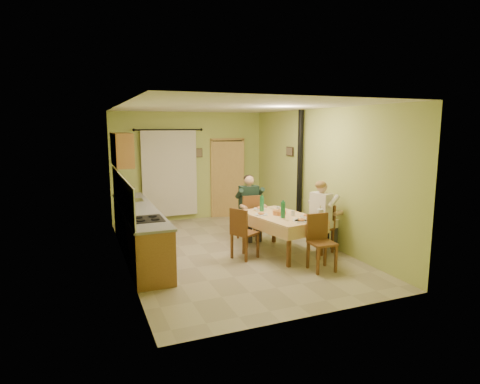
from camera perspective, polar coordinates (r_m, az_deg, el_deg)
name	(u,v)px	position (r m, az deg, el deg)	size (l,w,h in m)	color
floor	(230,251)	(8.04, -1.40, -8.33)	(4.00, 6.00, 0.01)	tan
room_shell	(230,159)	(7.69, -1.45, 4.71)	(4.04, 6.04, 2.82)	#BBCA68
kitchen_run	(139,231)	(7.88, -14.20, -5.34)	(0.64, 3.64, 1.56)	brown
upper_cabinets	(122,150)	(8.93, -16.48, 5.81)	(0.35, 1.40, 0.70)	brown
curtain	(170,173)	(10.37, -9.98, 2.69)	(1.70, 0.07, 2.22)	black
doorway	(228,178)	(10.85, -1.72, 1.99)	(0.96, 0.28, 2.15)	black
dining_table	(281,234)	(7.81, 5.81, -6.00)	(1.26, 1.77, 0.76)	#E3B679
tableware	(285,213)	(7.63, 6.39, -2.93)	(0.97, 1.58, 0.33)	white
chair_far	(249,227)	(8.69, 1.36, -4.98)	(0.46, 0.46, 1.01)	brown
chair_near	(321,254)	(7.06, 11.49, -8.59)	(0.42, 0.42, 0.96)	brown
chair_right	(321,238)	(8.04, 11.50, -6.37)	(0.47, 0.47, 0.94)	brown
chair_left	(244,243)	(7.52, 0.63, -7.27)	(0.54, 0.54, 0.96)	brown
man_far	(249,200)	(8.57, 1.34, -1.15)	(0.59, 0.47, 1.39)	#192D23
man_right	(322,208)	(7.89, 11.58, -2.26)	(0.56, 0.64, 1.39)	silver
stove_flue	(299,190)	(9.14, 8.44, 0.34)	(0.24, 0.24, 2.80)	black
picture_back	(199,153)	(10.58, -5.88, 5.56)	(0.19, 0.03, 0.23)	black
picture_right	(290,151)	(9.60, 7.09, 5.75)	(0.03, 0.31, 0.21)	brown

